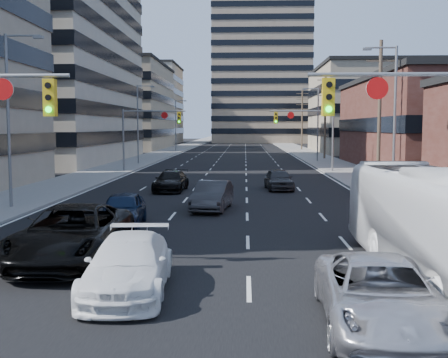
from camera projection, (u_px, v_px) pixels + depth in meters
name	position (u px, v px, depth m)	size (l,w,h in m)	color
road_surface	(238.00, 144.00, 138.32)	(18.00, 300.00, 0.02)	black
sidewalk_left	(192.00, 144.00, 138.75)	(5.00, 300.00, 0.15)	slate
sidewalk_right	(285.00, 144.00, 137.89)	(5.00, 300.00, 0.15)	slate
office_left_mid	(10.00, 47.00, 68.38)	(26.00, 34.00, 28.00)	#ADA089
office_left_far	(113.00, 108.00, 108.63)	(20.00, 30.00, 16.00)	gray
office_right_far	(383.00, 111.00, 94.96)	(22.00, 28.00, 14.00)	gray
apartment_tower	(261.00, 38.00, 155.32)	(26.00, 26.00, 58.00)	gray
bg_block_left	(133.00, 105.00, 148.39)	(24.00, 24.00, 20.00)	#ADA089
bg_block_right	(369.00, 120.00, 136.58)	(22.00, 22.00, 12.00)	gray
signal_near_right	(444.00, 126.00, 16.25)	(6.59, 0.33, 6.00)	slate
signal_far_left	(147.00, 127.00, 53.63)	(6.09, 0.33, 6.00)	slate
signal_far_right	(308.00, 127.00, 53.06)	(6.09, 0.33, 6.00)	slate
utility_pole_block	(380.00, 108.00, 43.81)	(2.20, 0.28, 11.00)	#4C3D2D
utility_pole_midblock	(325.00, 116.00, 73.66)	(2.20, 0.28, 11.00)	#4C3D2D
utility_pole_distant	(302.00, 119.00, 103.51)	(2.20, 0.28, 11.00)	#4C3D2D
streetlight_left_near	(11.00, 112.00, 28.79)	(2.03, 0.22, 9.00)	slate
streetlight_left_mid	(139.00, 120.00, 63.62)	(2.03, 0.22, 9.00)	slate
streetlight_left_far	(177.00, 123.00, 98.44)	(2.03, 0.22, 9.00)	slate
streetlight_right_near	(392.00, 114.00, 33.00)	(2.03, 0.22, 9.00)	slate
streetlight_right_far	(317.00, 121.00, 67.82)	(2.03, 0.22, 9.00)	slate
black_pickup	(72.00, 235.00, 17.71)	(2.98, 6.46, 1.80)	black
white_van	(129.00, 265.00, 14.49)	(2.04, 5.02, 1.46)	white
silver_suv	(380.00, 295.00, 11.91)	(2.45, 5.32, 1.48)	#B9B9BE
transit_bus	(443.00, 226.00, 15.35)	(2.67, 11.43, 3.18)	white
sedan_blue	(123.00, 209.00, 24.20)	(1.76, 4.37, 1.49)	#0C1932
sedan_grey_center	(212.00, 196.00, 28.90)	(1.59, 4.56, 1.50)	#2D2D2F
sedan_black_far	(171.00, 181.00, 37.42)	(1.91, 4.70, 1.36)	black
sedan_grey_right	(279.00, 179.00, 38.28)	(1.72, 4.28, 1.46)	#2F2F31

